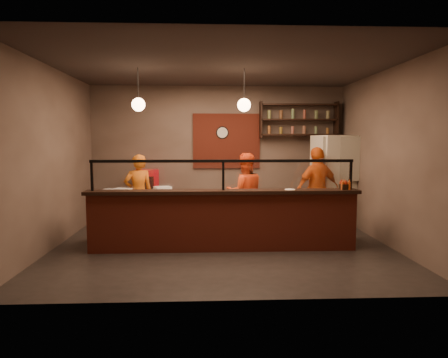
{
  "coord_description": "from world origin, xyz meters",
  "views": [
    {
      "loc": [
        -0.3,
        -7.1,
        1.9
      ],
      "look_at": [
        0.04,
        0.3,
        1.19
      ],
      "focal_mm": 32.0,
      "sensor_mm": 36.0,
      "label": 1
    }
  ],
  "objects_px": {
    "pizza_dough": "(234,196)",
    "pepper_mill": "(350,184)",
    "wall_clock": "(222,133)",
    "cook_left": "(138,194)",
    "fridge": "(335,181)",
    "cook_right": "(317,189)",
    "red_cooler": "(147,196)",
    "condiment_caddy": "(345,187)",
    "cook_mid": "(245,193)"
  },
  "relations": [
    {
      "from": "cook_right",
      "to": "cook_mid",
      "type": "bearing_deg",
      "value": -19.6
    },
    {
      "from": "pizza_dough",
      "to": "red_cooler",
      "type": "bearing_deg",
      "value": 132.19
    },
    {
      "from": "cook_left",
      "to": "red_cooler",
      "type": "relative_size",
      "value": 1.31
    },
    {
      "from": "cook_right",
      "to": "wall_clock",
      "type": "bearing_deg",
      "value": -56.68
    },
    {
      "from": "cook_left",
      "to": "cook_mid",
      "type": "bearing_deg",
      "value": 154.85
    },
    {
      "from": "cook_right",
      "to": "pizza_dough",
      "type": "distance_m",
      "value": 2.11
    },
    {
      "from": "cook_left",
      "to": "cook_mid",
      "type": "xyz_separation_m",
      "value": [
        2.2,
        -0.1,
        0.01
      ]
    },
    {
      "from": "fridge",
      "to": "pepper_mill",
      "type": "distance_m",
      "value": 2.06
    },
    {
      "from": "wall_clock",
      "to": "pepper_mill",
      "type": "xyz_separation_m",
      "value": [
        2.1,
        -2.77,
        -0.95
      ]
    },
    {
      "from": "fridge",
      "to": "red_cooler",
      "type": "height_order",
      "value": "fridge"
    },
    {
      "from": "condiment_caddy",
      "to": "cook_right",
      "type": "bearing_deg",
      "value": 92.8
    },
    {
      "from": "wall_clock",
      "to": "cook_mid",
      "type": "height_order",
      "value": "wall_clock"
    },
    {
      "from": "wall_clock",
      "to": "fridge",
      "type": "distance_m",
      "value": 2.83
    },
    {
      "from": "wall_clock",
      "to": "red_cooler",
      "type": "distance_m",
      "value": 2.32
    },
    {
      "from": "cook_left",
      "to": "pepper_mill",
      "type": "xyz_separation_m",
      "value": [
        3.89,
        -1.46,
        0.34
      ]
    },
    {
      "from": "cook_right",
      "to": "fridge",
      "type": "height_order",
      "value": "fridge"
    },
    {
      "from": "cook_right",
      "to": "red_cooler",
      "type": "distance_m",
      "value": 3.85
    },
    {
      "from": "wall_clock",
      "to": "pizza_dough",
      "type": "xyz_separation_m",
      "value": [
        0.12,
        -2.38,
        -1.19
      ]
    },
    {
      "from": "pizza_dough",
      "to": "pepper_mill",
      "type": "xyz_separation_m",
      "value": [
        1.98,
        -0.39,
        0.24
      ]
    },
    {
      "from": "cook_mid",
      "to": "pizza_dough",
      "type": "xyz_separation_m",
      "value": [
        -0.28,
        -0.98,
        0.08
      ]
    },
    {
      "from": "cook_left",
      "to": "cook_right",
      "type": "height_order",
      "value": "cook_right"
    },
    {
      "from": "cook_mid",
      "to": "pepper_mill",
      "type": "relative_size",
      "value": 9.19
    },
    {
      "from": "wall_clock",
      "to": "fridge",
      "type": "relative_size",
      "value": 0.15
    },
    {
      "from": "cook_left",
      "to": "pepper_mill",
      "type": "height_order",
      "value": "cook_left"
    },
    {
      "from": "condiment_caddy",
      "to": "pepper_mill",
      "type": "height_order",
      "value": "pepper_mill"
    },
    {
      "from": "wall_clock",
      "to": "cook_left",
      "type": "xyz_separation_m",
      "value": [
        -1.79,
        -1.31,
        -1.29
      ]
    },
    {
      "from": "cook_right",
      "to": "fridge",
      "type": "bearing_deg",
      "value": -156.48
    },
    {
      "from": "wall_clock",
      "to": "pizza_dough",
      "type": "relative_size",
      "value": 0.67
    },
    {
      "from": "wall_clock",
      "to": "red_cooler",
      "type": "relative_size",
      "value": 0.24
    },
    {
      "from": "cook_left",
      "to": "red_cooler",
      "type": "xyz_separation_m",
      "value": [
        0.04,
        1.0,
        -0.19
      ]
    },
    {
      "from": "cook_mid",
      "to": "pizza_dough",
      "type": "distance_m",
      "value": 1.02
    },
    {
      "from": "cook_right",
      "to": "red_cooler",
      "type": "height_order",
      "value": "cook_right"
    },
    {
      "from": "condiment_caddy",
      "to": "pepper_mill",
      "type": "distance_m",
      "value": 0.09
    },
    {
      "from": "cook_left",
      "to": "fridge",
      "type": "bearing_deg",
      "value": 164.68
    },
    {
      "from": "cook_left",
      "to": "condiment_caddy",
      "type": "distance_m",
      "value": 4.1
    },
    {
      "from": "pizza_dough",
      "to": "pepper_mill",
      "type": "relative_size",
      "value": 2.49
    },
    {
      "from": "cook_left",
      "to": "cook_right",
      "type": "bearing_deg",
      "value": 157.09
    },
    {
      "from": "cook_left",
      "to": "fridge",
      "type": "xyz_separation_m",
      "value": [
        4.29,
        0.55,
        0.2
      ]
    },
    {
      "from": "condiment_caddy",
      "to": "pepper_mill",
      "type": "relative_size",
      "value": 0.96
    },
    {
      "from": "wall_clock",
      "to": "pizza_dough",
      "type": "distance_m",
      "value": 2.67
    },
    {
      "from": "wall_clock",
      "to": "cook_right",
      "type": "height_order",
      "value": "wall_clock"
    },
    {
      "from": "red_cooler",
      "to": "pizza_dough",
      "type": "distance_m",
      "value": 2.81
    },
    {
      "from": "pepper_mill",
      "to": "cook_right",
      "type": "bearing_deg",
      "value": 95.93
    },
    {
      "from": "wall_clock",
      "to": "cook_mid",
      "type": "relative_size",
      "value": 0.18
    },
    {
      "from": "pizza_dough",
      "to": "condiment_caddy",
      "type": "xyz_separation_m",
      "value": [
        1.9,
        -0.39,
        0.2
      ]
    },
    {
      "from": "cook_right",
      "to": "fridge",
      "type": "xyz_separation_m",
      "value": [
        0.55,
        0.57,
        0.12
      ]
    },
    {
      "from": "red_cooler",
      "to": "cook_left",
      "type": "bearing_deg",
      "value": -100.14
    },
    {
      "from": "wall_clock",
      "to": "cook_mid",
      "type": "distance_m",
      "value": 1.94
    },
    {
      "from": "pepper_mill",
      "to": "pizza_dough",
      "type": "bearing_deg",
      "value": 168.91
    },
    {
      "from": "fridge",
      "to": "condiment_caddy",
      "type": "bearing_deg",
      "value": -115.4
    }
  ]
}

